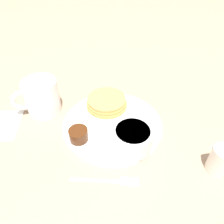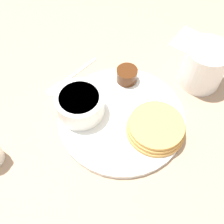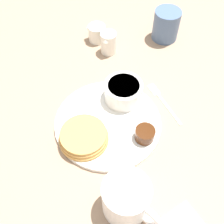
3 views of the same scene
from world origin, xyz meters
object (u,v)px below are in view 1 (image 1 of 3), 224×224
object	(u,v)px
bowl	(132,137)
coffee_mug	(41,97)
plate	(112,125)
fork	(111,181)
creamer_pitcher_near	(221,160)

from	to	relation	value
bowl	coffee_mug	size ratio (longest dim) A/B	0.76
coffee_mug	plate	bearing A→B (deg)	58.76
bowl	fork	bearing A→B (deg)	-40.61
bowl	fork	world-z (taller)	bowl
plate	bowl	xyz separation A→B (m)	(0.08, 0.03, 0.03)
bowl	coffee_mug	xyz separation A→B (m)	(-0.19, -0.21, 0.01)
plate	fork	distance (m)	0.16
fork	coffee_mug	bearing A→B (deg)	-152.16
creamer_pitcher_near	fork	size ratio (longest dim) A/B	0.48
bowl	coffee_mug	distance (m)	0.28
bowl	coffee_mug	world-z (taller)	coffee_mug
fork	creamer_pitcher_near	bearing A→B (deg)	85.06
plate	bowl	bearing A→B (deg)	20.33
coffee_mug	creamer_pitcher_near	bearing A→B (deg)	52.65
bowl	fork	size ratio (longest dim) A/B	0.69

